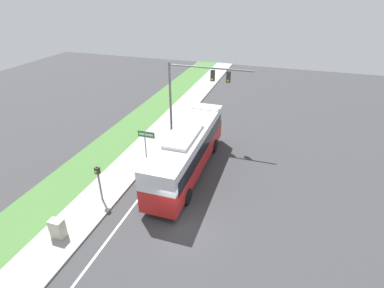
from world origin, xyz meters
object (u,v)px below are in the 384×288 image
object	(u,v)px
pedestrian_signal	(99,178)
signal_gantry	(194,86)
utility_cabinet	(58,228)
bus	(188,149)
street_sign	(146,139)

from	to	relation	value
pedestrian_signal	signal_gantry	bearing A→B (deg)	74.59
pedestrian_signal	utility_cabinet	size ratio (longest dim) A/B	2.26
bus	pedestrian_signal	size ratio (longest dim) A/B	4.43
signal_gantry	street_sign	bearing A→B (deg)	-117.18
street_sign	pedestrian_signal	bearing A→B (deg)	-94.69
signal_gantry	pedestrian_signal	size ratio (longest dim) A/B	2.79
street_sign	utility_cabinet	distance (m)	9.62
pedestrian_signal	utility_cabinet	world-z (taller)	pedestrian_signal
pedestrian_signal	street_sign	xyz separation A→B (m)	(0.48, 5.90, -0.00)
pedestrian_signal	street_sign	size ratio (longest dim) A/B	1.05
signal_gantry	pedestrian_signal	bearing A→B (deg)	-105.41
signal_gantry	bus	bearing A→B (deg)	-76.47
bus	utility_cabinet	size ratio (longest dim) A/B	10.01
bus	utility_cabinet	world-z (taller)	bus
signal_gantry	pedestrian_signal	distance (m)	11.54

